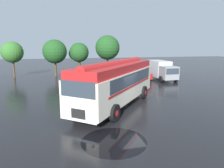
{
  "coord_description": "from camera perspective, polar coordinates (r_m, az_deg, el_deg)",
  "views": [
    {
      "loc": [
        -4.23,
        -13.35,
        4.56
      ],
      "look_at": [
        -0.45,
        2.49,
        1.4
      ],
      "focal_mm": 32.0,
      "sensor_mm": 36.0,
      "label": 1
    }
  ],
  "objects": [
    {
      "name": "car_far_right",
      "position": [
        27.08,
        7.87,
        3.0
      ],
      "size": [
        2.11,
        4.27,
        1.66
      ],
      "color": "maroon",
      "rests_on": "ground"
    },
    {
      "name": "tree_centre",
      "position": [
        31.95,
        -9.64,
        8.77
      ],
      "size": [
        3.09,
        3.0,
        4.98
      ],
      "color": "#4C3823",
      "rests_on": "ground"
    },
    {
      "name": "car_near_left",
      "position": [
        25.72,
        -9.54,
        2.53
      ],
      "size": [
        2.41,
        4.4,
        1.66
      ],
      "color": "#144C28",
      "rests_on": "ground"
    },
    {
      "name": "box_van",
      "position": [
        27.77,
        13.75,
        4.06
      ],
      "size": [
        2.34,
        5.78,
        2.5
      ],
      "color": "#B2B7BC",
      "rests_on": "ground"
    },
    {
      "name": "car_mid_right",
      "position": [
        26.4,
        2.58,
        2.89
      ],
      "size": [
        2.22,
        4.33,
        1.66
      ],
      "color": "silver",
      "rests_on": "ground"
    },
    {
      "name": "vintage_bus",
      "position": [
        15.05,
        1.31,
        0.78
      ],
      "size": [
        8.26,
        9.36,
        3.49
      ],
      "color": "silver",
      "rests_on": "ground"
    },
    {
      "name": "tree_right_of_centre",
      "position": [
        32.38,
        -1.15,
        10.38
      ],
      "size": [
        3.87,
        3.87,
        6.14
      ],
      "color": "#4C3823",
      "rests_on": "ground"
    },
    {
      "name": "puddle_patch",
      "position": [
        10.03,
        0.56,
        -16.04
      ],
      "size": [
        3.2,
        3.2,
        0.01
      ],
      "primitive_type": "cylinder",
      "color": "black",
      "rests_on": "ground"
    },
    {
      "name": "tree_left_of_centre",
      "position": [
        30.84,
        -15.91,
        8.8
      ],
      "size": [
        3.51,
        3.51,
        5.42
      ],
      "color": "#4C3823",
      "rests_on": "ground"
    },
    {
      "name": "car_mid_left",
      "position": [
        25.51,
        -3.17,
        2.6
      ],
      "size": [
        2.08,
        4.26,
        1.66
      ],
      "color": "#4C5156",
      "rests_on": "ground"
    },
    {
      "name": "ground_plane",
      "position": [
        14.73,
        3.98,
        -7.08
      ],
      "size": [
        120.0,
        120.0,
        0.0
      ],
      "primitive_type": "plane",
      "color": "black"
    },
    {
      "name": "tree_far_left",
      "position": [
        31.71,
        -26.62,
        8.19
      ],
      "size": [
        3.0,
        3.0,
        5.12
      ],
      "color": "#4C3823",
      "rests_on": "ground"
    }
  ]
}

